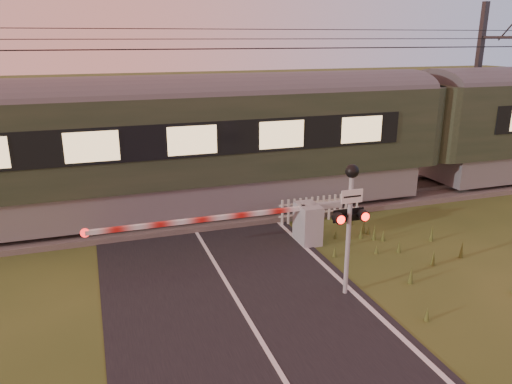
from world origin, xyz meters
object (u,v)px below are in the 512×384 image
object	(u,v)px
crossing_signal	(350,207)
train	(419,129)
boom_gate	(297,222)
catenary_mast	(477,86)
picket_fence	(321,208)

from	to	relation	value
crossing_signal	train	bearing A→B (deg)	44.89
boom_gate	catenary_mast	size ratio (longest dim) A/B	1.01
boom_gate	catenary_mast	distance (m)	12.78
crossing_signal	picket_fence	bearing A→B (deg)	71.21
train	crossing_signal	distance (m)	9.35
boom_gate	picket_fence	size ratio (longest dim) A/B	2.52
picket_fence	crossing_signal	bearing A→B (deg)	-108.79
boom_gate	crossing_signal	size ratio (longest dim) A/B	2.33
boom_gate	train	bearing A→B (deg)	27.72
train	picket_fence	bearing A→B (deg)	-159.34
train	boom_gate	size ratio (longest dim) A/B	6.36
train	catenary_mast	xyz separation A→B (m)	(4.48, 2.23, 1.32)
crossing_signal	picket_fence	size ratio (longest dim) A/B	1.08
crossing_signal	catenary_mast	size ratio (longest dim) A/B	0.43
picket_fence	train	bearing A→B (deg)	20.66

